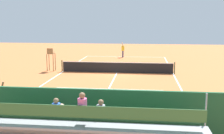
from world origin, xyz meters
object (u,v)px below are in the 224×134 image
at_px(bleacher_stand, 75,126).
at_px(tennis_racket, 117,58).
at_px(courtside_bench, 164,120).
at_px(tennis_net, 117,67).
at_px(line_judge, 1,102).
at_px(tennis_ball_near, 122,59).
at_px(equipment_bag, 121,127).
at_px(umpire_chair, 51,57).
at_px(tennis_player, 123,49).

distance_m(bleacher_stand, tennis_racket, 25.10).
height_order(bleacher_stand, courtside_bench, bleacher_stand).
bearing_deg(bleacher_stand, courtside_bench, -148.42).
distance_m(tennis_net, bleacher_stand, 15.34).
bearing_deg(line_judge, tennis_ball_near, -100.54).
xyz_separation_m(equipment_bag, line_judge, (5.62, -0.41, 0.84)).
height_order(equipment_bag, tennis_ball_near, equipment_bag).
height_order(tennis_ball_near, line_judge, line_judge).
relative_size(tennis_ball_near, line_judge, 0.03).
relative_size(tennis_net, tennis_racket, 19.71).
bearing_deg(equipment_bag, tennis_net, -83.82).
relative_size(bleacher_stand, umpire_chair, 4.23).
relative_size(tennis_player, tennis_ball_near, 29.18).
xyz_separation_m(tennis_net, courtside_bench, (-3.30, 13.27, 0.06)).
distance_m(bleacher_stand, courtside_bench, 3.96).
distance_m(courtside_bench, line_judge, 7.49).
bearing_deg(umpire_chair, tennis_ball_near, -126.00).
bearing_deg(tennis_racket, line_judge, 81.96).
bearing_deg(tennis_player, umpire_chair, 60.02).
bearing_deg(equipment_bag, courtside_bench, -176.03).
xyz_separation_m(umpire_chair, equipment_bag, (-7.65, 13.56, -1.13)).
bearing_deg(tennis_racket, umpire_chair, 61.29).
bearing_deg(umpire_chair, tennis_racket, -118.71).
bearing_deg(equipment_bag, tennis_racket, -84.04).
height_order(tennis_racket, line_judge, line_judge).
xyz_separation_m(umpire_chair, tennis_ball_near, (-6.02, -8.28, -1.28)).
xyz_separation_m(equipment_bag, tennis_ball_near, (1.63, -21.85, -0.15)).
bearing_deg(umpire_chair, tennis_net, 178.48).
bearing_deg(tennis_racket, tennis_net, 95.65).
height_order(equipment_bag, line_judge, line_judge).
bearing_deg(tennis_net, tennis_player, -88.56).
bearing_deg(tennis_net, courtside_bench, 103.97).
distance_m(equipment_bag, tennis_player, 23.93).
height_order(courtside_bench, tennis_ball_near, courtside_bench).
xyz_separation_m(courtside_bench, tennis_racket, (4.26, -23.00, -0.54)).
height_order(bleacher_stand, tennis_ball_near, bleacher_stand).
distance_m(tennis_net, tennis_ball_near, 8.46).
relative_size(courtside_bench, tennis_ball_near, 27.27).
distance_m(umpire_chair, tennis_ball_near, 10.32).
relative_size(tennis_net, bleacher_stand, 1.14).
bearing_deg(courtside_bench, tennis_player, -81.45).
bearing_deg(line_judge, tennis_net, -107.80).
height_order(courtside_bench, tennis_racket, courtside_bench).
distance_m(courtside_bench, tennis_player, 24.00).
relative_size(bleacher_stand, equipment_bag, 10.07).
height_order(bleacher_stand, line_judge, bleacher_stand).
bearing_deg(tennis_net, tennis_ball_near, -88.77).
height_order(tennis_player, tennis_ball_near, tennis_player).
xyz_separation_m(courtside_bench, equipment_bag, (1.85, 0.13, -0.38)).
bearing_deg(tennis_net, bleacher_stand, 89.77).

